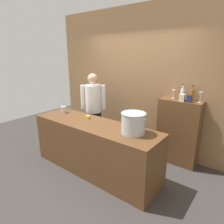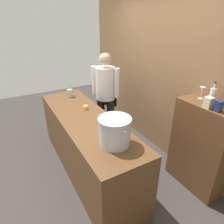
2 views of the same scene
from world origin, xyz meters
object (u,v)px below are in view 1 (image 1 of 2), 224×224
at_px(stockpot_large, 133,123).
at_px(wine_glass_tall, 173,92).
at_px(chef, 93,106).
at_px(spice_tin_cream, 182,98).
at_px(wine_glass_short, 201,95).
at_px(utensil_crock, 64,109).
at_px(spice_tin_navy, 189,99).
at_px(butter_jar, 88,117).
at_px(wine_bottle_amber, 192,95).
at_px(wine_bottle_clear, 182,94).

xyz_separation_m(stockpot_large, wine_glass_tall, (0.12, 1.21, 0.30)).
bearing_deg(chef, spice_tin_cream, 155.03).
relative_size(wine_glass_tall, wine_glass_short, 0.86).
distance_m(utensil_crock, spice_tin_navy, 2.39).
relative_size(utensil_crock, butter_jar, 3.98).
xyz_separation_m(wine_bottle_amber, spice_tin_cream, (-0.11, -0.17, -0.04)).
bearing_deg(chef, wine_bottle_amber, 159.12).
height_order(chef, wine_glass_short, chef).
bearing_deg(chef, wine_glass_short, 156.25).
distance_m(chef, butter_jar, 0.67).
distance_m(chef, wine_glass_short, 2.12).
xyz_separation_m(chef, spice_tin_cream, (1.74, 0.42, 0.34)).
bearing_deg(spice_tin_cream, spice_tin_navy, 6.24).
height_order(chef, spice_tin_cream, chef).
bearing_deg(spice_tin_navy, wine_glass_short, 32.77).
distance_m(wine_bottle_amber, wine_glass_short, 0.17).
bearing_deg(spice_tin_cream, stockpot_large, -107.94).
bearing_deg(stockpot_large, spice_tin_navy, 66.75).
bearing_deg(wine_glass_tall, butter_jar, -135.05).
bearing_deg(wine_glass_short, chef, -165.06).
distance_m(utensil_crock, spice_tin_cream, 2.28).
bearing_deg(wine_bottle_clear, spice_tin_cream, -70.39).
distance_m(wine_bottle_clear, wine_glass_tall, 0.20).
relative_size(utensil_crock, spice_tin_navy, 2.29).
xyz_separation_m(utensil_crock, wine_bottle_amber, (2.13, 1.17, 0.38)).
height_order(stockpot_large, wine_glass_short, wine_glass_short).
height_order(chef, utensil_crock, chef).
distance_m(chef, spice_tin_navy, 1.94).
bearing_deg(wine_glass_tall, spice_tin_navy, -23.61).
height_order(utensil_crock, wine_bottle_clear, wine_bottle_clear).
height_order(butter_jar, spice_tin_cream, spice_tin_cream).
height_order(stockpot_large, spice_tin_cream, spice_tin_cream).
bearing_deg(chef, wine_glass_tall, 162.48).
distance_m(stockpot_large, wine_bottle_amber, 1.33).
bearing_deg(spice_tin_navy, wine_glass_tall, 156.39).
height_order(butter_jar, wine_bottle_clear, wine_bottle_clear).
bearing_deg(spice_tin_cream, utensil_crock, -153.63).
bearing_deg(chef, butter_jar, 85.46).
distance_m(stockpot_large, wine_glass_tall, 1.25).
bearing_deg(chef, utensil_crock, 25.41).
height_order(stockpot_large, utensil_crock, stockpot_large).
xyz_separation_m(utensil_crock, spice_tin_cream, (2.02, 1.00, 0.34)).
bearing_deg(wine_bottle_clear, wine_bottle_amber, 26.36).
height_order(wine_glass_tall, wine_glass_short, wine_glass_short).
height_order(wine_glass_short, spice_tin_cream, wine_glass_short).
bearing_deg(wine_bottle_amber, wine_glass_short, -20.75).
height_order(wine_bottle_amber, wine_glass_short, wine_bottle_amber).
bearing_deg(utensil_crock, spice_tin_navy, 25.39).
bearing_deg(wine_glass_tall, chef, -158.83).
distance_m(butter_jar, wine_bottle_clear, 1.76).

